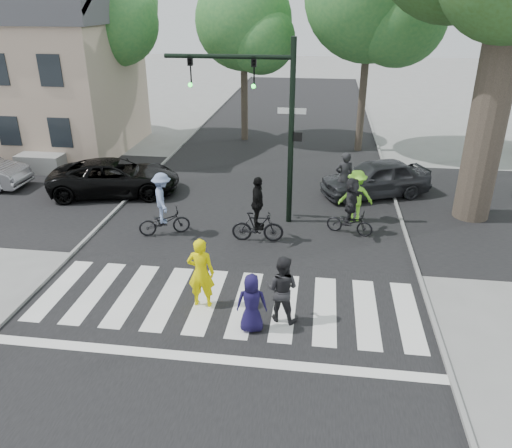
{
  "coord_description": "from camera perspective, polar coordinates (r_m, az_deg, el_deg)",
  "views": [
    {
      "loc": [
        2.21,
        -9.5,
        7.04
      ],
      "look_at": [
        0.5,
        3.0,
        1.3
      ],
      "focal_mm": 35.0,
      "sensor_mm": 36.0,
      "label": 1
    }
  ],
  "objects": [
    {
      "name": "road_stem",
      "position": [
        16.27,
        -0.79,
        -1.16
      ],
      "size": [
        10.0,
        70.0,
        0.01
      ],
      "primitive_type": "cube",
      "color": "black",
      "rests_on": "ground"
    },
    {
      "name": "bg_tree_2",
      "position": [
        26.45,
        -0.92,
        21.73
      ],
      "size": [
        5.04,
        4.8,
        8.4
      ],
      "color": "brown",
      "rests_on": "ground"
    },
    {
      "name": "bg_tree_3",
      "position": [
        24.86,
        13.79,
        23.61
      ],
      "size": [
        6.3,
        6.0,
        10.2
      ],
      "color": "brown",
      "rests_on": "ground"
    },
    {
      "name": "pedestrian_woman",
      "position": [
        12.29,
        -6.31,
        -5.56
      ],
      "size": [
        0.67,
        0.44,
        1.84
      ],
      "primitive_type": "imported",
      "rotation": [
        0.0,
        0.0,
        3.14
      ],
      "color": "#F3E501",
      "rests_on": "ground"
    },
    {
      "name": "house",
      "position": [
        27.38,
        -23.25,
        15.79
      ],
      "size": [
        8.4,
        8.1,
        8.82
      ],
      "color": "#BAA48D",
      "rests_on": "ground"
    },
    {
      "name": "bystander_dark",
      "position": [
        18.89,
        10.03,
        5.29
      ],
      "size": [
        0.78,
        0.59,
        1.92
      ],
      "primitive_type": "imported",
      "rotation": [
        0.0,
        0.0,
        3.34
      ],
      "color": "black",
      "rests_on": "ground"
    },
    {
      "name": "cyclist_mid",
      "position": [
        15.47,
        0.18,
        0.97
      ],
      "size": [
        1.65,
        1.01,
        2.13
      ],
      "color": "black",
      "rests_on": "ground"
    },
    {
      "name": "bg_tree_1",
      "position": [
        27.26,
        -17.19,
        22.67
      ],
      "size": [
        6.09,
        5.8,
        9.8
      ],
      "color": "brown",
      "rests_on": "ground"
    },
    {
      "name": "ground",
      "position": [
        12.03,
        -4.38,
        -11.44
      ],
      "size": [
        120.0,
        120.0,
        0.0
      ],
      "primitive_type": "plane",
      "color": "gray",
      "rests_on": "ground"
    },
    {
      "name": "traffic_signal",
      "position": [
        16.12,
        1.05,
        13.23
      ],
      "size": [
        4.45,
        0.29,
        6.0
      ],
      "color": "black",
      "rests_on": "ground"
    },
    {
      "name": "curb_right",
      "position": [
        16.35,
        17.01,
        -2.01
      ],
      "size": [
        0.1,
        70.0,
        0.1
      ],
      "primitive_type": "cube",
      "color": "gray",
      "rests_on": "ground"
    },
    {
      "name": "bystander_hivis",
      "position": [
        17.29,
        11.36,
        3.17
      ],
      "size": [
        1.24,
        0.82,
        1.81
      ],
      "primitive_type": "imported",
      "rotation": [
        0.0,
        0.0,
        3.27
      ],
      "color": "#91FF36",
      "rests_on": "ground"
    },
    {
      "name": "car_grey",
      "position": [
        19.77,
        13.48,
        5.12
      ],
      "size": [
        4.54,
        3.18,
        1.43
      ],
      "primitive_type": "imported",
      "rotation": [
        0.0,
        0.0,
        -1.18
      ],
      "color": "#2D2E32",
      "rests_on": "ground"
    },
    {
      "name": "car_suv",
      "position": [
        20.18,
        -15.81,
        5.15
      ],
      "size": [
        5.28,
        3.27,
        1.36
      ],
      "primitive_type": "imported",
      "rotation": [
        0.0,
        0.0,
        1.79
      ],
      "color": "black",
      "rests_on": "ground"
    },
    {
      "name": "pedestrian_adult",
      "position": [
        11.76,
        2.97,
        -7.41
      ],
      "size": [
        0.94,
        0.8,
        1.68
      ],
      "primitive_type": "imported",
      "rotation": [
        0.0,
        0.0,
        2.91
      ],
      "color": "black",
      "rests_on": "ground"
    },
    {
      "name": "cyclist_right",
      "position": [
        16.25,
        10.78,
        1.65
      ],
      "size": [
        1.6,
        1.48,
        1.92
      ],
      "color": "black",
      "rests_on": "ground"
    },
    {
      "name": "pedestrian_child",
      "position": [
        11.45,
        -0.5,
        -9.04
      ],
      "size": [
        0.75,
        0.53,
        1.44
      ],
      "primitive_type": "imported",
      "rotation": [
        0.0,
        0.0,
        3.24
      ],
      "color": "#151039",
      "rests_on": "ground"
    },
    {
      "name": "cyclist_left",
      "position": [
        16.21,
        -10.56,
        1.76
      ],
      "size": [
        1.73,
        1.22,
        2.08
      ],
      "color": "black",
      "rests_on": "ground"
    },
    {
      "name": "bg_tree_0",
      "position": [
        30.09,
        -25.98,
        20.5
      ],
      "size": [
        5.46,
        5.2,
        8.97
      ],
      "color": "brown",
      "rests_on": "ground"
    },
    {
      "name": "crosswalk",
      "position": [
        12.55,
        -3.76,
        -9.66
      ],
      "size": [
        10.0,
        3.85,
        0.01
      ],
      "color": "silver",
      "rests_on": "ground"
    },
    {
      "name": "curb_left",
      "position": [
        17.66,
        -17.22,
        -0.02
      ],
      "size": [
        0.1,
        70.0,
        0.1
      ],
      "primitive_type": "cube",
      "color": "gray",
      "rests_on": "ground"
    },
    {
      "name": "road_cross",
      "position": [
        18.99,
        0.54,
        2.72
      ],
      "size": [
        70.0,
        10.0,
        0.01
      ],
      "primitive_type": "cube",
      "color": "black",
      "rests_on": "ground"
    }
  ]
}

